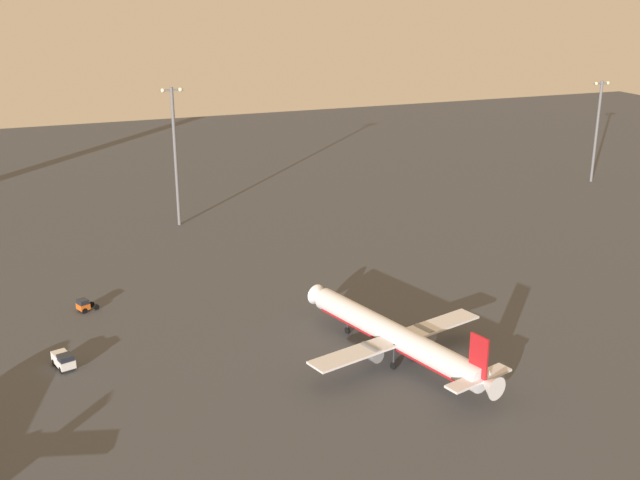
# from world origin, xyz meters

# --- Properties ---
(ground_plane) EXTENTS (416.00, 416.00, 0.00)m
(ground_plane) POSITION_xyz_m (0.00, 0.00, 0.00)
(ground_plane) COLOR #424449
(airplane_far_stand) EXTENTS (28.20, 35.92, 9.38)m
(airplane_far_stand) POSITION_xyz_m (-8.43, 1.80, 3.54)
(airplane_far_stand) COLOR white
(airplane_far_stand) RESTS_ON ground
(pushback_tug) EXTENTS (3.53, 2.86, 2.05)m
(pushback_tug) POSITION_xyz_m (-47.12, 34.26, 1.07)
(pushback_tug) COLOR #D85919
(pushback_tug) RESTS_ON ground
(baggage_tractor) EXTENTS (3.07, 4.53, 2.25)m
(baggage_tractor) POSITION_xyz_m (-51.31, 15.71, 1.18)
(baggage_tractor) COLOR white
(baggage_tractor) RESTS_ON ground
(apron_light_west) EXTENTS (4.80, 0.90, 29.11)m
(apron_light_west) POSITION_xyz_m (-24.15, 74.46, 16.44)
(apron_light_west) COLOR slate
(apron_light_west) RESTS_ON ground
(apron_light_east) EXTENTS (4.80, 0.90, 25.74)m
(apron_light_east) POSITION_xyz_m (82.95, 73.80, 14.71)
(apron_light_east) COLOR slate
(apron_light_east) RESTS_ON ground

